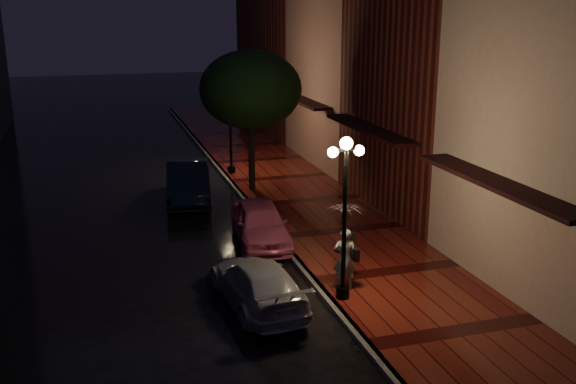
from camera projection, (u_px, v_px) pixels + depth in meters
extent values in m
plane|color=black|center=(278.00, 241.00, 21.48)|extent=(120.00, 120.00, 0.00)
cube|color=#4C100D|center=(340.00, 232.00, 22.09)|extent=(4.50, 60.00, 0.15)
cube|color=#595451|center=(278.00, 239.00, 21.46)|extent=(0.25, 60.00, 0.15)
cube|color=#511914|center=(443.00, 65.00, 23.76)|extent=(5.00, 8.00, 11.00)
cube|color=#8C5951|center=(358.00, 72.00, 31.40)|extent=(5.00, 8.00, 9.00)
cube|color=#511914|center=(296.00, 50.00, 40.46)|extent=(5.00, 12.00, 10.00)
cylinder|color=black|center=(344.00, 226.00, 16.39)|extent=(0.12, 0.12, 4.00)
cylinder|color=black|center=(343.00, 292.00, 16.90)|extent=(0.36, 0.36, 0.30)
cube|color=black|center=(346.00, 149.00, 15.84)|extent=(0.70, 0.08, 0.08)
sphere|color=#FDD998|center=(346.00, 143.00, 15.80)|extent=(0.32, 0.32, 0.32)
sphere|color=#FDD998|center=(333.00, 152.00, 15.75)|extent=(0.26, 0.26, 0.26)
sphere|color=#FDD998|center=(359.00, 150.00, 15.95)|extent=(0.26, 0.26, 0.26)
cylinder|color=black|center=(230.00, 130.00, 29.27)|extent=(0.12, 0.12, 4.00)
cylinder|color=black|center=(231.00, 169.00, 29.78)|extent=(0.36, 0.36, 0.30)
cube|color=black|center=(229.00, 86.00, 28.71)|extent=(0.70, 0.08, 0.08)
sphere|color=#FDD998|center=(229.00, 83.00, 28.67)|extent=(0.32, 0.32, 0.32)
sphere|color=#FDD998|center=(222.00, 88.00, 28.63)|extent=(0.26, 0.26, 0.26)
sphere|color=#FDD998|center=(237.00, 87.00, 28.83)|extent=(0.26, 0.26, 0.26)
cylinder|color=black|center=(252.00, 152.00, 26.69)|extent=(0.28, 0.28, 3.20)
ellipsoid|color=black|center=(251.00, 89.00, 25.97)|extent=(4.16, 4.16, 3.20)
sphere|color=black|center=(264.00, 101.00, 26.88)|extent=(1.80, 1.80, 1.80)
sphere|color=black|center=(240.00, 105.00, 25.30)|extent=(1.80, 1.80, 1.80)
imported|color=#D2567A|center=(260.00, 224.00, 21.08)|extent=(1.98, 4.18, 1.38)
imported|color=black|center=(188.00, 182.00, 25.73)|extent=(2.27, 4.92, 1.56)
imported|color=#ABAAB1|center=(258.00, 283.00, 16.69)|extent=(2.07, 4.33, 1.22)
imported|color=silver|center=(344.00, 259.00, 17.27)|extent=(0.71, 0.54, 1.73)
imported|color=silver|center=(346.00, 220.00, 16.96)|extent=(1.00, 1.02, 0.92)
cylinder|color=black|center=(345.00, 245.00, 17.15)|extent=(0.02, 0.02, 1.38)
cube|color=black|center=(355.00, 254.00, 17.27)|extent=(0.14, 0.32, 0.35)
cylinder|color=black|center=(352.00, 260.00, 17.86)|extent=(0.07, 0.07, 1.20)
cube|color=black|center=(352.00, 236.00, 17.66)|extent=(0.15, 0.13, 0.24)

